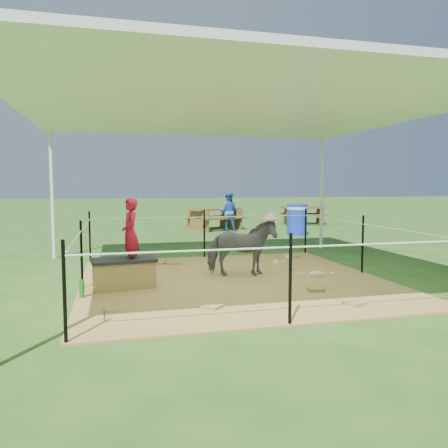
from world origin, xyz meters
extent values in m
plane|color=#2D5919|center=(0.00, 0.00, 0.00)|extent=(90.00, 90.00, 0.00)
cube|color=brown|center=(0.00, 0.00, 0.01)|extent=(4.60, 4.60, 0.03)
cylinder|color=silver|center=(-3.00, 3.00, 1.30)|extent=(0.07, 0.07, 2.60)
cylinder|color=silver|center=(3.00, 3.00, 1.30)|extent=(0.07, 0.07, 2.60)
cube|color=white|center=(0.00, 0.00, 2.64)|extent=(6.30, 6.30, 0.08)
cube|color=white|center=(0.00, 0.00, 2.79)|extent=(3.30, 3.30, 0.22)
cylinder|color=black|center=(-2.25, 2.25, 0.50)|extent=(0.04, 0.04, 1.00)
cylinder|color=black|center=(0.00, 2.25, 0.50)|extent=(0.04, 0.04, 1.00)
cylinder|color=black|center=(2.25, 2.25, 0.50)|extent=(0.04, 0.04, 1.00)
cylinder|color=black|center=(-2.25, 0.00, 0.50)|extent=(0.04, 0.04, 1.00)
cylinder|color=black|center=(2.25, 0.00, 0.50)|extent=(0.04, 0.04, 1.00)
cylinder|color=black|center=(-2.25, -2.25, 0.50)|extent=(0.04, 0.04, 1.00)
cylinder|color=black|center=(0.00, -2.25, 0.50)|extent=(0.04, 0.04, 1.00)
cylinder|color=white|center=(0.00, 2.25, 0.85)|extent=(4.50, 0.02, 0.02)
cylinder|color=white|center=(0.00, -2.25, 0.85)|extent=(4.50, 0.02, 0.02)
cylinder|color=white|center=(2.25, 0.00, 0.85)|extent=(0.02, 4.50, 0.02)
cylinder|color=white|center=(-2.25, 0.00, 0.85)|extent=(0.02, 4.50, 0.02)
cube|color=#AD8A3F|center=(-1.67, -0.13, 0.22)|extent=(0.89, 0.52, 0.38)
cube|color=black|center=(-1.67, -0.13, 0.43)|extent=(0.95, 0.57, 0.05)
imported|color=red|center=(-1.57, -0.13, 0.91)|extent=(0.28, 0.40, 1.01)
cylinder|color=#18701C|center=(-2.22, -0.58, 0.15)|extent=(0.07, 0.07, 0.23)
imported|color=#4A4A4F|center=(0.20, 0.24, 0.49)|extent=(1.16, 0.67, 0.93)
cylinder|color=pink|center=(0.20, 0.24, 1.02)|extent=(0.29, 0.29, 0.13)
cylinder|color=blue|center=(3.56, 5.70, 0.47)|extent=(0.70, 0.70, 0.93)
cube|color=brown|center=(1.52, 7.88, 0.36)|extent=(2.09, 1.83, 0.73)
cube|color=brown|center=(5.26, 8.98, 0.34)|extent=(1.89, 1.56, 0.68)
imported|color=#315FB8|center=(1.88, 7.46, 0.64)|extent=(0.76, 0.68, 1.29)
camera|label=1|loc=(-1.79, -6.47, 1.49)|focal=35.00mm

